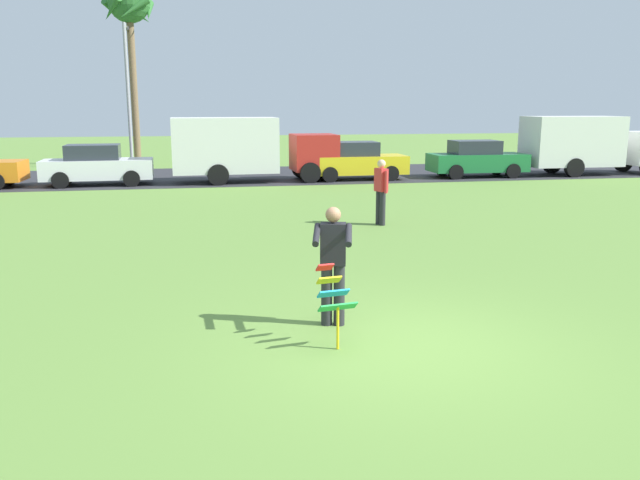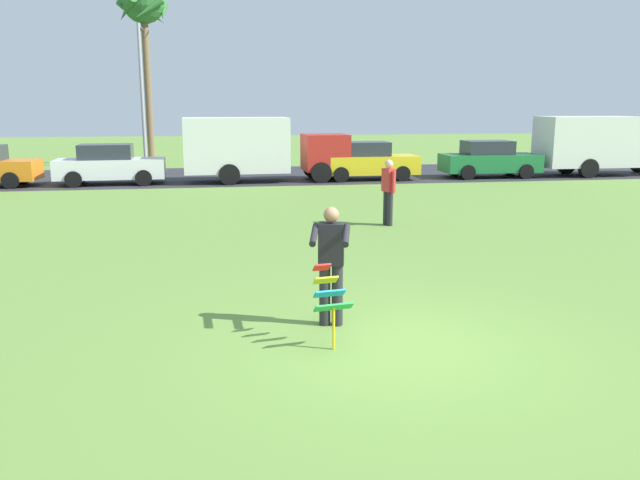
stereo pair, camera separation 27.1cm
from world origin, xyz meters
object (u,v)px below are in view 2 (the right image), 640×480
(parked_truck_red_cab, at_px, (256,147))
(parked_truck_white_box, at_px, (603,144))
(person_kite_flyer, at_px, (331,261))
(streetlight_pole, at_px, (142,87))
(person_walker_near, at_px, (388,190))
(parked_car_green, at_px, (489,160))
(parked_car_yellow, at_px, (367,161))
(parked_car_white, at_px, (110,165))
(palm_tree_right_near, at_px, (144,11))
(kite_held, at_px, (330,295))

(parked_truck_red_cab, relative_size, parked_truck_white_box, 1.01)
(person_kite_flyer, distance_m, streetlight_pole, 25.65)
(parked_truck_red_cab, height_order, streetlight_pole, streetlight_pole)
(person_kite_flyer, bearing_deg, person_walker_near, 69.17)
(streetlight_pole, bearing_deg, parked_car_green, -24.76)
(parked_car_yellow, bearing_deg, parked_car_white, -179.99)
(person_walker_near, bearing_deg, parked_car_white, 129.78)
(person_walker_near, bearing_deg, palm_tree_right_near, 112.57)
(parked_truck_white_box, relative_size, palm_tree_right_near, 0.73)
(parked_truck_white_box, height_order, person_walker_near, parked_truck_white_box)
(kite_held, bearing_deg, palm_tree_right_near, 99.98)
(person_kite_flyer, distance_m, kite_held, 0.82)
(parked_car_white, height_order, parked_car_green, same)
(parked_car_white, distance_m, person_walker_near, 13.48)
(parked_car_yellow, bearing_deg, kite_held, -104.65)
(parked_car_green, bearing_deg, palm_tree_right_near, 151.03)
(parked_truck_red_cab, relative_size, palm_tree_right_near, 0.73)
(parked_car_white, xyz_separation_m, parked_car_yellow, (10.48, 0.00, 0.00))
(parked_truck_white_box, distance_m, palm_tree_right_near, 23.01)
(kite_held, xyz_separation_m, streetlight_pole, (-4.92, 25.72, 3.31))
(parked_car_white, relative_size, parked_truck_white_box, 0.64)
(parked_truck_red_cab, bearing_deg, person_walker_near, -74.92)
(parked_car_white, relative_size, parked_car_yellow, 1.01)
(palm_tree_right_near, bearing_deg, person_kite_flyer, -79.41)
(parked_truck_red_cab, bearing_deg, parked_car_yellow, -0.01)
(palm_tree_right_near, distance_m, person_walker_near, 21.40)
(parked_car_yellow, relative_size, palm_tree_right_near, 0.46)
(kite_held, xyz_separation_m, parked_car_white, (-5.60, 18.67, 0.09))
(parked_truck_red_cab, height_order, parked_truck_white_box, same)
(person_kite_flyer, relative_size, palm_tree_right_near, 0.19)
(parked_car_white, distance_m, parked_car_yellow, 10.48)
(person_kite_flyer, relative_size, parked_car_green, 0.41)
(parked_truck_white_box, xyz_separation_m, streetlight_pole, (-20.63, 7.05, 2.59))
(palm_tree_right_near, bearing_deg, parked_car_green, -28.97)
(parked_car_white, relative_size, parked_car_green, 1.01)
(parked_car_yellow, xyz_separation_m, person_walker_near, (-1.85, -10.36, 0.16))
(parked_truck_white_box, bearing_deg, kite_held, -130.09)
(person_kite_flyer, relative_size, kite_held, 1.65)
(parked_truck_red_cab, xyz_separation_m, palm_tree_right_near, (-4.99, 8.37, 6.33))
(parked_truck_white_box, bearing_deg, streetlight_pole, 161.15)
(kite_held, distance_m, parked_car_yellow, 19.30)
(parked_truck_red_cab, relative_size, person_walker_near, 3.91)
(parked_car_white, bearing_deg, palm_tree_right_near, 84.28)
(parked_truck_red_cab, bearing_deg, parked_truck_white_box, -0.00)
(kite_held, height_order, parked_truck_white_box, parked_truck_white_box)
(parked_car_green, height_order, palm_tree_right_near, palm_tree_right_near)
(parked_car_white, bearing_deg, person_kite_flyer, -72.20)
(parked_truck_red_cab, bearing_deg, kite_held, -90.73)
(person_kite_flyer, bearing_deg, kite_held, -101.51)
(parked_car_yellow, distance_m, palm_tree_right_near, 14.55)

